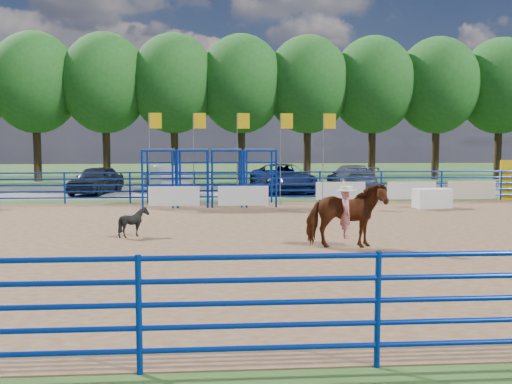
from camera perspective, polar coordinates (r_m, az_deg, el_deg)
ground at (r=17.31m, az=2.70°, el=-4.56°), size 120.00×120.00×0.00m
arena_dirt at (r=17.31m, az=2.70°, el=-4.53°), size 30.00×20.00×0.02m
gravel_strip at (r=34.13m, az=-0.74°, el=0.18°), size 40.00×10.00×0.01m
announcer_table at (r=25.99m, az=17.21°, el=-0.60°), size 1.66×0.94×0.84m
horse_and_rider at (r=15.58m, az=8.99°, el=-2.12°), size 2.18×1.13×2.32m
calf at (r=17.64m, az=-12.12°, el=-2.94°), size 0.88×0.80×0.90m
car_a at (r=33.00m, az=-15.69°, el=1.19°), size 2.76×4.84×1.55m
car_b at (r=32.74m, az=-8.95°, el=1.28°), size 3.02×5.00×1.56m
car_c at (r=32.43m, az=2.70°, el=1.37°), size 3.64×6.23×1.63m
car_d at (r=34.51m, az=9.51°, el=1.44°), size 2.18×5.28×1.53m
perimeter_fence at (r=17.20m, az=2.71°, el=-2.10°), size 30.10×20.10×1.50m
chute_assembly at (r=25.84m, az=-3.85°, el=1.41°), size 19.32×2.41×4.20m
treeline at (r=43.25m, az=-1.49°, el=11.18°), size 56.40×6.40×11.24m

